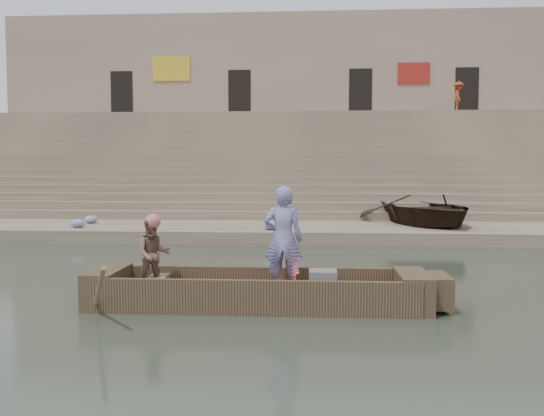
# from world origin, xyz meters

# --- Properties ---
(ground) EXTENTS (120.00, 120.00, 0.00)m
(ground) POSITION_xyz_m (0.00, 0.00, 0.00)
(ground) COLOR #273125
(ground) RESTS_ON ground
(lower_landing) EXTENTS (32.00, 4.00, 0.40)m
(lower_landing) POSITION_xyz_m (0.00, 8.00, 0.20)
(lower_landing) COLOR gray
(lower_landing) RESTS_ON ground
(mid_landing) EXTENTS (32.00, 3.00, 2.80)m
(mid_landing) POSITION_xyz_m (0.00, 15.50, 1.40)
(mid_landing) COLOR gray
(mid_landing) RESTS_ON ground
(upper_landing) EXTENTS (32.00, 3.00, 5.20)m
(upper_landing) POSITION_xyz_m (0.00, 22.50, 2.60)
(upper_landing) COLOR gray
(upper_landing) RESTS_ON ground
(ghat_steps) EXTENTS (32.00, 11.00, 5.20)m
(ghat_steps) POSITION_xyz_m (0.00, 17.19, 1.80)
(ghat_steps) COLOR gray
(ghat_steps) RESTS_ON ground
(building_wall) EXTENTS (32.00, 5.07, 11.20)m
(building_wall) POSITION_xyz_m (0.00, 26.50, 5.60)
(building_wall) COLOR #9D846A
(building_wall) RESTS_ON ground
(main_rowboat) EXTENTS (5.00, 1.30, 0.22)m
(main_rowboat) POSITION_xyz_m (1.43, -1.54, 0.11)
(main_rowboat) COLOR brown
(main_rowboat) RESTS_ON ground
(rowboat_trim) EXTENTS (6.04, 2.63, 1.91)m
(rowboat_trim) POSITION_xyz_m (1.64, -1.55, 0.31)
(rowboat_trim) COLOR brown
(rowboat_trim) RESTS_ON ground
(standing_man) EXTENTS (0.67, 0.46, 1.79)m
(standing_man) POSITION_xyz_m (1.86, -1.40, 1.11)
(standing_man) COLOR navy
(standing_man) RESTS_ON main_rowboat
(rowing_man) EXTENTS (0.74, 0.66, 1.24)m
(rowing_man) POSITION_xyz_m (-0.34, -1.44, 0.84)
(rowing_man) COLOR #236B54
(rowing_man) RESTS_ON main_rowboat
(television) EXTENTS (0.46, 0.42, 0.40)m
(television) POSITION_xyz_m (2.51, -1.54, 0.42)
(television) COLOR slate
(television) RESTS_ON main_rowboat
(beached_rowboat) EXTENTS (4.58, 5.58, 1.01)m
(beached_rowboat) POSITION_xyz_m (6.04, 8.79, 0.90)
(beached_rowboat) COLOR #2D2116
(beached_rowboat) RESTS_ON lower_landing
(pedestrian) EXTENTS (0.78, 1.12, 1.59)m
(pedestrian) POSITION_xyz_m (10.00, 21.60, 5.99)
(pedestrian) COLOR #963519
(pedestrian) RESTS_ON upper_landing
(cloth_bundles) EXTENTS (6.62, 2.11, 0.26)m
(cloth_bundles) POSITION_xyz_m (-3.04, 7.40, 0.53)
(cloth_bundles) COLOR #3F5999
(cloth_bundles) RESTS_ON lower_landing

